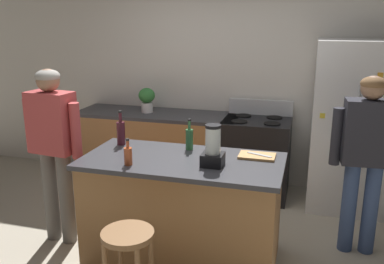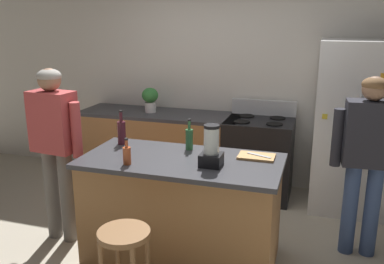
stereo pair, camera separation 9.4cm
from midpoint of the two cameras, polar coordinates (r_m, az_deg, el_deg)
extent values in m
plane|color=#B2A893|center=(3.85, -2.01, -16.60)|extent=(14.00, 14.00, 0.00)
cube|color=silver|center=(5.19, 4.50, 7.77)|extent=(8.00, 0.10, 2.70)
cube|color=#9E6B3D|center=(3.63, -2.07, -10.78)|extent=(1.60, 0.76, 0.87)
cube|color=#333338|center=(3.46, -2.14, -4.00)|extent=(1.66, 0.82, 0.04)
cube|color=#9E6B3D|center=(5.24, -5.21, -2.45)|extent=(2.00, 0.64, 0.87)
cube|color=#333338|center=(5.12, -5.33, 2.40)|extent=(2.00, 0.64, 0.04)
cube|color=silver|center=(4.76, 20.87, 0.66)|extent=(0.90, 0.70, 1.82)
cylinder|color=#B7BABF|center=(4.37, 20.82, 0.66)|extent=(0.02, 0.02, 0.82)
cylinder|color=#B7BABF|center=(4.38, 21.86, 0.59)|extent=(0.02, 0.02, 0.82)
cube|color=orange|center=(4.32, 23.74, 7.10)|extent=(0.05, 0.01, 0.05)
cube|color=yellow|center=(4.35, 16.78, 2.15)|extent=(0.05, 0.01, 0.05)
cube|color=orange|center=(4.32, 23.02, 6.43)|extent=(0.05, 0.01, 0.05)
cube|color=orange|center=(4.38, 22.90, 1.80)|extent=(0.05, 0.01, 0.05)
cube|color=black|center=(4.92, 8.14, -3.52)|extent=(0.76, 0.64, 0.91)
cube|color=black|center=(4.63, 7.55, -5.32)|extent=(0.60, 0.01, 0.24)
cube|color=#B7BABF|center=(5.05, 8.83, 3.38)|extent=(0.76, 0.06, 0.18)
cylinder|color=black|center=(4.67, 5.91, 1.44)|extent=(0.18, 0.18, 0.01)
cylinder|color=black|center=(4.63, 10.30, 1.13)|extent=(0.18, 0.18, 0.01)
cylinder|color=black|center=(4.96, 6.52, 2.24)|extent=(0.18, 0.18, 0.01)
cylinder|color=black|center=(4.92, 10.66, 1.96)|extent=(0.18, 0.18, 0.01)
cylinder|color=#66605B|center=(4.16, -19.33, -8.15)|extent=(0.14, 0.14, 0.87)
cylinder|color=#66605B|center=(4.05, -17.39, -8.63)|extent=(0.14, 0.14, 0.87)
cube|color=#B23F3F|center=(3.88, -19.25, 1.23)|extent=(0.42, 0.26, 0.55)
cylinder|color=#B23F3F|center=(4.06, -21.85, 0.85)|extent=(0.10, 0.10, 0.49)
cylinder|color=#B23F3F|center=(3.74, -16.29, 0.15)|extent=(0.10, 0.10, 0.49)
sphere|color=#8C664C|center=(3.82, -19.75, 6.66)|extent=(0.22, 0.22, 0.20)
ellipsoid|color=gray|center=(3.81, -19.80, 7.18)|extent=(0.23, 0.23, 0.12)
cylinder|color=#384C7A|center=(4.02, 22.53, -9.68)|extent=(0.14, 0.14, 0.83)
cylinder|color=#384C7A|center=(3.99, 19.95, -9.61)|extent=(0.14, 0.14, 0.83)
cube|color=#26262D|center=(3.77, 22.26, -0.06)|extent=(0.41, 0.25, 0.55)
cylinder|color=#26262D|center=(3.75, 18.43, -0.59)|extent=(0.10, 0.10, 0.50)
sphere|color=#8C664C|center=(3.70, 22.85, 5.57)|extent=(0.21, 0.21, 0.20)
ellipsoid|color=brown|center=(3.69, 22.91, 6.10)|extent=(0.22, 0.22, 0.12)
cylinder|color=brown|center=(2.93, -9.73, -13.64)|extent=(0.36, 0.36, 0.04)
cylinder|color=silver|center=(5.15, -6.67, 3.35)|extent=(0.14, 0.14, 0.12)
ellipsoid|color=#337A38|center=(5.12, -6.72, 4.99)|extent=(0.20, 0.20, 0.18)
cube|color=black|center=(3.28, 2.02, -3.77)|extent=(0.17, 0.17, 0.10)
cylinder|color=silver|center=(3.23, 2.05, -1.20)|extent=(0.12, 0.12, 0.21)
cylinder|color=black|center=(3.20, 2.07, 0.79)|extent=(0.12, 0.12, 0.02)
cylinder|color=#471923|center=(3.87, -10.36, -0.18)|extent=(0.08, 0.08, 0.21)
cylinder|color=#471923|center=(3.83, -10.47, 1.98)|extent=(0.03, 0.03, 0.09)
cylinder|color=black|center=(3.82, -10.51, 2.75)|extent=(0.03, 0.03, 0.02)
cylinder|color=#B24C26|center=(3.33, -9.51, -3.30)|extent=(0.06, 0.06, 0.14)
cylinder|color=#B24C26|center=(3.30, -9.59, -1.66)|extent=(0.02, 0.02, 0.06)
cylinder|color=black|center=(3.29, -9.62, -1.03)|extent=(0.03, 0.03, 0.02)
cylinder|color=olive|center=(3.57, 1.67, -1.71)|extent=(0.06, 0.06, 0.15)
cylinder|color=olive|center=(3.54, 1.68, -0.01)|extent=(0.02, 0.02, 0.07)
cylinder|color=black|center=(3.53, 1.69, 0.63)|extent=(0.03, 0.03, 0.02)
cylinder|color=#2D6638|center=(3.66, -1.10, -1.03)|extent=(0.07, 0.07, 0.18)
cylinder|color=#2D6638|center=(3.63, -1.11, 0.94)|extent=(0.03, 0.03, 0.08)
cylinder|color=black|center=(3.62, -1.11, 1.66)|extent=(0.03, 0.03, 0.02)
cube|color=#B7844C|center=(3.52, 8.11, -3.26)|extent=(0.30, 0.20, 0.02)
cube|color=#B7BABF|center=(3.51, 8.44, -3.09)|extent=(0.22, 0.11, 0.01)
camera|label=1|loc=(0.05, -90.73, -0.20)|focal=39.07mm
camera|label=2|loc=(0.05, 89.27, 0.20)|focal=39.07mm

